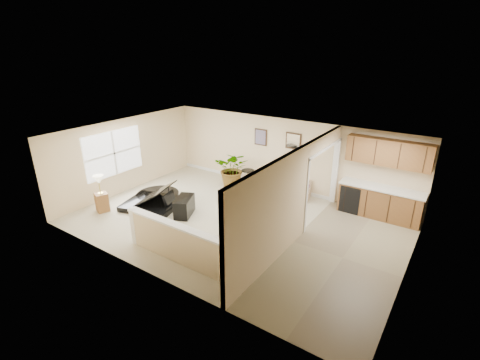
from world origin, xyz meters
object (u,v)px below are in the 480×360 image
Objects in this scene: piano_bench at (184,206)px; lamp_stand at (101,196)px; loveseat at (291,188)px; accent_table at (248,177)px; palm_plant at (233,169)px; piano at (153,186)px; small_plant at (304,193)px.

piano_bench is 0.72× the size of lamp_stand.
loveseat is 2.24× the size of accent_table.
palm_plant is (-0.53, -0.16, 0.22)m from accent_table.
loveseat is (2.02, 3.04, 0.01)m from piano_bench.
accent_table is 0.57× the size of lamp_stand.
palm_plant is at bearing 175.83° from loveseat.
piano_bench is 0.57× the size of loveseat.
piano_bench is at bearing -16.67° from piano.
loveseat is at bearing 56.33° from piano_bench.
palm_plant reaches higher than loveseat.
lamp_stand reaches higher than loveseat.
lamp_stand is at bearing -119.03° from palm_plant.
piano reaches higher than palm_plant.
palm_plant reaches higher than piano_bench.
lamp_stand is at bearing -139.11° from small_plant.
piano is 3.65× the size of small_plant.
piano_bench is 2.71m from palm_plant.
accent_table is 4.86m from lamp_stand.
accent_table is 0.60m from palm_plant.
piano reaches higher than loveseat.
small_plant is at bearing 5.86° from palm_plant.
loveseat is at bearing 7.15° from accent_table.
loveseat is 2.45× the size of small_plant.
lamp_stand is (-4.28, -4.24, 0.21)m from loveseat.
piano is 1.50× the size of palm_plant.
palm_plant is at bearing 92.15° from piano_bench.
lamp_stand reaches higher than small_plant.
piano_bench is 3.65m from loveseat.
small_plant is 0.52× the size of lamp_stand.
small_plant is at bearing 21.66° from piano.
small_plant is (2.54, 2.95, -0.02)m from piano_bench.
palm_plant is at bearing -174.14° from small_plant.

